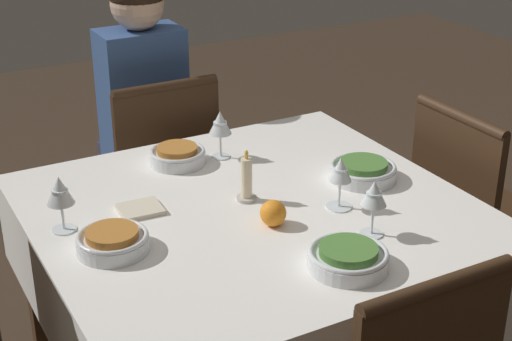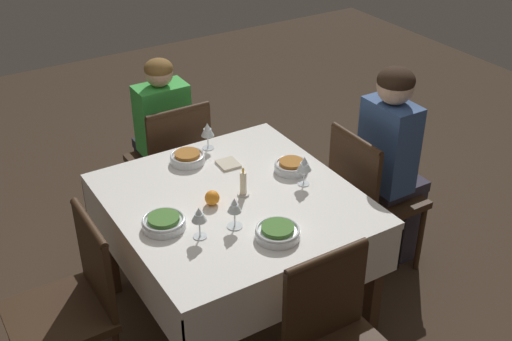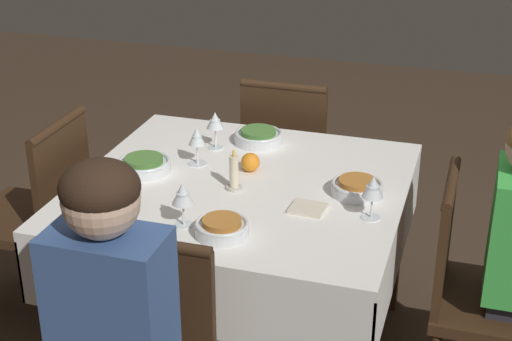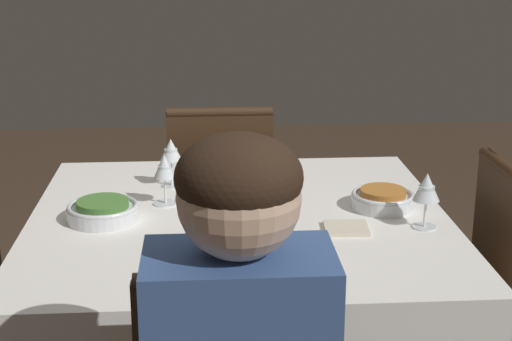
# 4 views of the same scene
# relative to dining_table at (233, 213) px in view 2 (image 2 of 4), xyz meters

# --- Properties ---
(ground_plane) EXTENTS (8.00, 8.00, 0.00)m
(ground_plane) POSITION_rel_dining_table_xyz_m (0.00, 0.00, -0.64)
(ground_plane) COLOR #3D2D21
(dining_table) EXTENTS (1.15, 1.10, 0.74)m
(dining_table) POSITION_rel_dining_table_xyz_m (0.00, 0.00, 0.00)
(dining_table) COLOR white
(dining_table) RESTS_ON ground_plane
(chair_south) EXTENTS (0.42, 0.42, 0.89)m
(chair_south) POSITION_rel_dining_table_xyz_m (-0.04, -0.82, -0.14)
(chair_south) COLOR #382314
(chair_south) RESTS_ON ground_plane
(chair_east) EXTENTS (0.42, 0.42, 0.89)m
(chair_east) POSITION_rel_dining_table_xyz_m (0.85, -0.07, -0.14)
(chair_east) COLOR #382314
(chair_east) RESTS_ON ground_plane
(chair_north) EXTENTS (0.42, 0.42, 0.89)m
(chair_north) POSITION_rel_dining_table_xyz_m (-0.04, 0.82, -0.14)
(chair_north) COLOR #382314
(chair_north) RESTS_ON ground_plane
(person_adult_denim) EXTENTS (0.30, 0.34, 1.21)m
(person_adult_denim) POSITION_rel_dining_table_xyz_m (-0.04, -0.97, 0.04)
(person_adult_denim) COLOR #383342
(person_adult_denim) RESTS_ON ground_plane
(person_child_green) EXTENTS (0.33, 0.30, 1.10)m
(person_child_green) POSITION_rel_dining_table_xyz_m (1.01, -0.07, -0.04)
(person_child_green) COLOR #282833
(person_child_green) RESTS_ON ground_plane
(bowl_south) EXTENTS (0.17, 0.17, 0.06)m
(bowl_south) POSITION_rel_dining_table_xyz_m (0.06, -0.37, 0.12)
(bowl_south) COLOR silver
(bowl_south) RESTS_ON dining_table
(wine_glass_south) EXTENTS (0.07, 0.07, 0.15)m
(wine_glass_south) POSITION_rel_dining_table_xyz_m (-0.08, -0.35, 0.20)
(wine_glass_south) COLOR white
(wine_glass_south) RESTS_ON dining_table
(bowl_east) EXTENTS (0.18, 0.18, 0.06)m
(bowl_east) POSITION_rel_dining_table_xyz_m (0.41, 0.04, 0.12)
(bowl_east) COLOR silver
(bowl_east) RESTS_ON dining_table
(wine_glass_east) EXTENTS (0.07, 0.07, 0.15)m
(wine_glass_east) POSITION_rel_dining_table_xyz_m (0.49, -0.12, 0.20)
(wine_glass_east) COLOR white
(wine_glass_east) RESTS_ON dining_table
(bowl_west) EXTENTS (0.20, 0.20, 0.06)m
(bowl_west) POSITION_rel_dining_table_xyz_m (-0.37, -0.01, 0.12)
(bowl_west) COLOR silver
(bowl_west) RESTS_ON dining_table
(wine_glass_west) EXTENTS (0.07, 0.07, 0.15)m
(wine_glass_west) POSITION_rel_dining_table_xyz_m (-0.21, 0.11, 0.20)
(wine_glass_west) COLOR white
(wine_glass_west) RESTS_ON dining_table
(bowl_north) EXTENTS (0.19, 0.19, 0.06)m
(bowl_north) POSITION_rel_dining_table_xyz_m (-0.05, 0.38, 0.12)
(bowl_north) COLOR silver
(bowl_north) RESTS_ON dining_table
(wine_glass_north) EXTENTS (0.07, 0.07, 0.15)m
(wine_glass_north) POSITION_rel_dining_table_xyz_m (-0.19, 0.27, 0.20)
(wine_glass_north) COLOR white
(wine_glass_north) RESTS_ON dining_table
(candle_centerpiece) EXTENTS (0.06, 0.06, 0.15)m
(candle_centerpiece) POSITION_rel_dining_table_xyz_m (-0.01, -0.05, 0.15)
(candle_centerpiece) COLOR beige
(candle_centerpiece) RESTS_ON dining_table
(orange_fruit) EXTENTS (0.07, 0.07, 0.07)m
(orange_fruit) POSITION_rel_dining_table_xyz_m (-0.00, 0.11, 0.13)
(orange_fruit) COLOR orange
(orange_fruit) RESTS_ON dining_table
(napkin_red_folded) EXTENTS (0.12, 0.11, 0.01)m
(napkin_red_folded) POSITION_rel_dining_table_xyz_m (0.28, -0.13, 0.10)
(napkin_red_folded) COLOR beige
(napkin_red_folded) RESTS_ON dining_table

